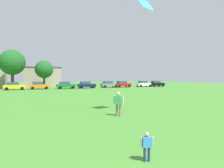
% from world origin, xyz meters
% --- Properties ---
extents(ground_plane, '(160.00, 160.00, 0.00)m').
position_xyz_m(ground_plane, '(0.00, 30.00, 0.00)').
color(ground_plane, '#42842D').
extents(child_kite_flyer, '(0.46, 0.24, 0.97)m').
position_xyz_m(child_kite_flyer, '(1.35, 2.83, 0.58)').
color(child_kite_flyer, navy).
rests_on(child_kite_flyer, ground).
extents(adult_bystander, '(0.60, 0.65, 1.71)m').
position_xyz_m(adult_bystander, '(3.75, 10.08, 1.02)').
color(adult_bystander, '#8C7259').
rests_on(adult_bystander, ground).
extents(kite, '(1.51, 1.05, 1.18)m').
position_xyz_m(kite, '(5.78, 9.84, 7.99)').
color(kite, '#3FBFE5').
extents(parked_car_yellow_0, '(4.30, 2.02, 1.68)m').
position_xyz_m(parked_car_yellow_0, '(-4.45, 44.65, 0.86)').
color(parked_car_yellow_0, yellow).
rests_on(parked_car_yellow_0, ground).
extents(parked_car_orange_1, '(4.30, 2.02, 1.68)m').
position_xyz_m(parked_car_orange_1, '(0.54, 45.27, 0.86)').
color(parked_car_orange_1, orange).
rests_on(parked_car_orange_1, ground).
extents(parked_car_green_2, '(4.30, 2.02, 1.68)m').
position_xyz_m(parked_car_green_2, '(6.42, 44.67, 0.86)').
color(parked_car_green_2, '#196B38').
rests_on(parked_car_green_2, ground).
extents(parked_car_navy_3, '(4.30, 2.02, 1.68)m').
position_xyz_m(parked_car_navy_3, '(11.43, 44.77, 0.86)').
color(parked_car_navy_3, '#141E4C').
rests_on(parked_car_navy_3, ground).
extents(parked_car_gray_4, '(4.30, 2.02, 1.68)m').
position_xyz_m(parked_car_gray_4, '(17.73, 45.50, 0.86)').
color(parked_car_gray_4, slate).
rests_on(parked_car_gray_4, ground).
extents(parked_car_red_5, '(4.30, 2.02, 1.68)m').
position_xyz_m(parked_car_red_5, '(21.60, 45.24, 0.86)').
color(parked_car_red_5, red).
rests_on(parked_car_red_5, ground).
extents(parked_car_white_6, '(4.30, 2.02, 1.68)m').
position_xyz_m(parked_car_white_6, '(28.13, 45.20, 0.86)').
color(parked_car_white_6, white).
rests_on(parked_car_white_6, ground).
extents(parked_car_black_7, '(4.30, 2.02, 1.68)m').
position_xyz_m(parked_car_black_7, '(32.21, 44.77, 0.86)').
color(parked_car_black_7, black).
rests_on(parked_car_black_7, ground).
extents(tree_right, '(5.78, 5.78, 9.00)m').
position_xyz_m(tree_right, '(-4.96, 48.61, 6.08)').
color(tree_right, brown).
rests_on(tree_right, ground).
extents(tree_far_right, '(4.38, 4.38, 6.83)m').
position_xyz_m(tree_far_right, '(2.01, 49.24, 4.61)').
color(tree_far_right, brown).
rests_on(tree_far_right, ground).
extents(house_right, '(9.99, 6.25, 5.52)m').
position_xyz_m(house_right, '(2.08, 56.88, 2.77)').
color(house_right, tan).
rests_on(house_right, ground).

